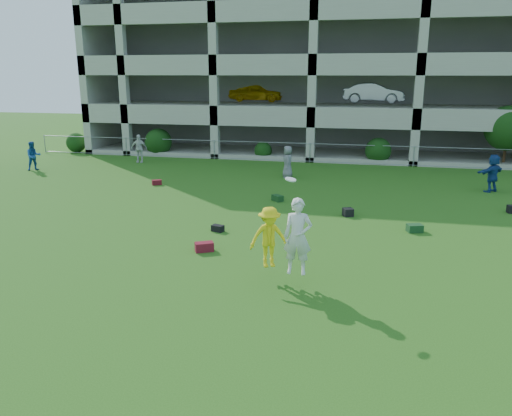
% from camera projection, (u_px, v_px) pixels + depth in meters
% --- Properties ---
extents(ground, '(100.00, 100.00, 0.00)m').
position_uv_depth(ground, '(219.00, 294.00, 12.23)').
color(ground, '#235114').
rests_on(ground, ground).
extents(bystander_a, '(0.97, 0.98, 1.59)m').
position_uv_depth(bystander_a, '(33.00, 156.00, 27.58)').
color(bystander_a, '#204C94').
rests_on(bystander_a, ground).
extents(bystander_b, '(1.05, 0.59, 1.69)m').
position_uv_depth(bystander_b, '(139.00, 148.00, 30.00)').
color(bystander_b, silver).
rests_on(bystander_b, ground).
extents(bystander_c, '(0.70, 0.90, 1.64)m').
position_uv_depth(bystander_c, '(288.00, 162.00, 25.60)').
color(bystander_c, slate).
rests_on(bystander_c, ground).
extents(bystander_d, '(1.52, 1.45, 1.72)m').
position_uv_depth(bystander_d, '(493.00, 173.00, 22.52)').
color(bystander_d, navy).
rests_on(bystander_d, ground).
extents(bag_red_a, '(0.63, 0.53, 0.28)m').
position_uv_depth(bag_red_a, '(204.00, 247.00, 15.10)').
color(bag_red_a, maroon).
rests_on(bag_red_a, ground).
extents(bag_black_b, '(0.46, 0.36, 0.22)m').
position_uv_depth(bag_black_b, '(218.00, 228.00, 17.01)').
color(bag_black_b, black).
rests_on(bag_black_b, ground).
extents(bag_green_c, '(0.58, 0.49, 0.26)m').
position_uv_depth(bag_green_c, '(415.00, 228.00, 16.96)').
color(bag_green_c, '#153917').
rests_on(bag_green_c, ground).
extents(crate_d, '(0.46, 0.46, 0.30)m').
position_uv_depth(crate_d, '(348.00, 212.00, 18.83)').
color(crate_d, black).
rests_on(crate_d, ground).
extents(bag_red_f, '(0.53, 0.47, 0.24)m').
position_uv_depth(bag_red_f, '(157.00, 182.00, 24.11)').
color(bag_red_f, '#510E0E').
rests_on(bag_red_f, ground).
extents(bag_green_g, '(0.57, 0.56, 0.25)m').
position_uv_depth(bag_green_g, '(277.00, 198.00, 21.06)').
color(bag_green_g, '#123215').
rests_on(bag_green_g, ground).
extents(frisbee_contest, '(1.71, 0.97, 2.47)m').
position_uv_depth(frisbee_contest, '(280.00, 237.00, 12.58)').
color(frisbee_contest, yellow).
rests_on(frisbee_contest, ground).
extents(parking_garage, '(30.00, 14.00, 12.00)m').
position_uv_depth(parking_garage, '(326.00, 62.00, 36.74)').
color(parking_garage, '#9E998C').
rests_on(parking_garage, ground).
extents(fence, '(36.06, 0.06, 1.20)m').
position_uv_depth(fence, '(310.00, 153.00, 29.96)').
color(fence, gray).
rests_on(fence, ground).
extents(shrub_row, '(34.38, 2.52, 3.50)m').
position_uv_depth(shrub_row, '(389.00, 138.00, 29.42)').
color(shrub_row, '#163D11').
rests_on(shrub_row, ground).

